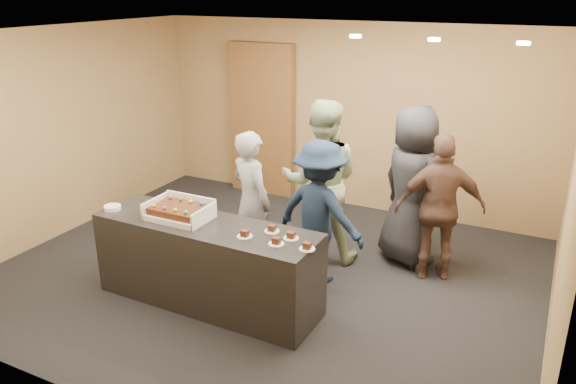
% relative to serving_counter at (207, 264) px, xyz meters
% --- Properties ---
extents(room, '(6.04, 6.00, 2.70)m').
position_rel_serving_counter_xyz_m(room, '(0.24, 0.82, 0.90)').
color(room, black).
rests_on(room, ground).
extents(serving_counter, '(2.41, 0.74, 0.90)m').
position_rel_serving_counter_xyz_m(serving_counter, '(0.00, 0.00, 0.00)').
color(serving_counter, black).
rests_on(serving_counter, floor).
extents(storage_cabinet, '(1.07, 0.15, 2.36)m').
position_rel_serving_counter_xyz_m(storage_cabinet, '(-1.13, 3.23, 0.73)').
color(storage_cabinet, brown).
rests_on(storage_cabinet, floor).
extents(cake_box, '(0.64, 0.44, 0.19)m').
position_rel_serving_counter_xyz_m(cake_box, '(-0.32, 0.02, 0.49)').
color(cake_box, white).
rests_on(cake_box, serving_counter).
extents(sheet_cake, '(0.55, 0.38, 0.11)m').
position_rel_serving_counter_xyz_m(sheet_cake, '(-0.32, 0.00, 0.55)').
color(sheet_cake, '#3F1B0E').
rests_on(sheet_cake, cake_box).
extents(plate_stack, '(0.18, 0.18, 0.04)m').
position_rel_serving_counter_xyz_m(plate_stack, '(-1.11, -0.13, 0.47)').
color(plate_stack, white).
rests_on(plate_stack, serving_counter).
extents(slice_a, '(0.15, 0.15, 0.07)m').
position_rel_serving_counter_xyz_m(slice_a, '(0.52, -0.09, 0.47)').
color(slice_a, white).
rests_on(slice_a, serving_counter).
extents(slice_b, '(0.15, 0.15, 0.07)m').
position_rel_serving_counter_xyz_m(slice_b, '(0.69, 0.13, 0.47)').
color(slice_b, white).
rests_on(slice_b, serving_counter).
extents(slice_c, '(0.15, 0.15, 0.07)m').
position_rel_serving_counter_xyz_m(slice_c, '(0.86, -0.10, 0.47)').
color(slice_c, white).
rests_on(slice_c, serving_counter).
extents(slice_d, '(0.15, 0.15, 0.07)m').
position_rel_serving_counter_xyz_m(slice_d, '(0.93, 0.07, 0.47)').
color(slice_d, white).
rests_on(slice_d, serving_counter).
extents(slice_e, '(0.15, 0.15, 0.07)m').
position_rel_serving_counter_xyz_m(slice_e, '(1.16, -0.07, 0.47)').
color(slice_e, white).
rests_on(slice_e, serving_counter).
extents(person_server_grey, '(0.72, 0.62, 1.67)m').
position_rel_serving_counter_xyz_m(person_server_grey, '(0.03, 0.87, 0.38)').
color(person_server_grey, gray).
rests_on(person_server_grey, floor).
extents(person_sage_man, '(1.14, 1.01, 1.96)m').
position_rel_serving_counter_xyz_m(person_sage_man, '(0.62, 1.49, 0.53)').
color(person_sage_man, '#96A87E').
rests_on(person_sage_man, floor).
extents(person_navy_man, '(1.14, 0.78, 1.63)m').
position_rel_serving_counter_xyz_m(person_navy_man, '(0.84, 0.97, 0.37)').
color(person_navy_man, '#142138').
rests_on(person_navy_man, floor).
extents(person_brown_extra, '(1.07, 0.74, 1.68)m').
position_rel_serving_counter_xyz_m(person_brown_extra, '(2.00, 1.63, 0.39)').
color(person_brown_extra, brown).
rests_on(person_brown_extra, floor).
extents(person_dark_suit, '(1.11, 1.02, 1.91)m').
position_rel_serving_counter_xyz_m(person_dark_suit, '(1.60, 1.89, 0.50)').
color(person_dark_suit, '#25252A').
rests_on(person_dark_suit, floor).
extents(ceiling_spotlights, '(1.72, 0.12, 0.03)m').
position_rel_serving_counter_xyz_m(ceiling_spotlights, '(1.84, 1.32, 2.22)').
color(ceiling_spotlights, '#FFEAC6').
rests_on(ceiling_spotlights, ceiling).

